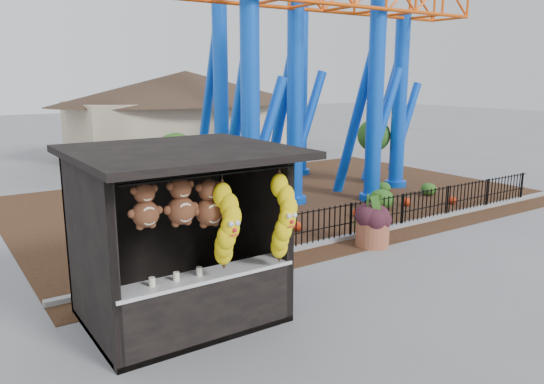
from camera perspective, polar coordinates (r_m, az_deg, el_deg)
ground at (r=10.67m, az=8.16°, el=-11.49°), size 120.00×120.00×0.00m
mulch_bed at (r=19.02m, az=0.97°, el=-0.69°), size 18.00×12.00×0.02m
curb at (r=15.32m, az=11.78°, el=-3.97°), size 18.00×0.18×0.12m
prize_booth at (r=9.29m, az=-9.32°, el=-5.14°), size 3.50×3.40×3.12m
picket_fence at (r=15.84m, az=14.13°, el=-1.89°), size 12.20×0.06×1.00m
roller_coaster at (r=19.50m, az=3.48°, el=18.64°), size 11.00×6.37×10.82m
terracotta_planter at (r=13.93m, az=10.75°, el=-4.44°), size 1.14×1.14×0.65m
planter_foliage at (r=13.76m, az=10.86°, el=-1.87°), size 0.70×0.70×0.64m
potted_plant at (r=13.98m, az=10.08°, el=-4.01°), size 0.77×0.69×0.81m
landscaping at (r=17.75m, az=7.90°, el=-0.80°), size 7.35×3.75×0.66m
pavilion at (r=30.00m, az=-9.22°, el=9.82°), size 15.00×15.00×4.80m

